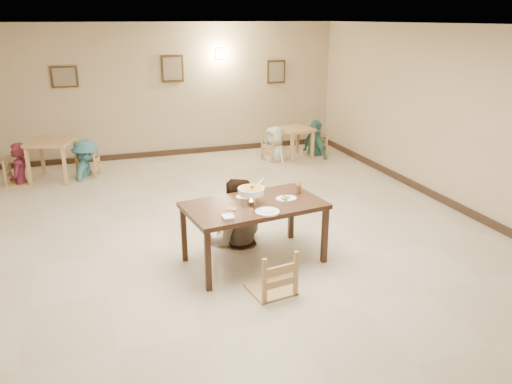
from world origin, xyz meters
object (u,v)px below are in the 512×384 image
object	(u,v)px
bg_table_right	(295,134)
bg_diner_b	(84,140)
main_table	(254,209)
drink_glass	(298,188)
bg_chair_rl	(274,140)
bg_chair_lr	(86,154)
main_diner	(235,179)
bg_table_left	(51,147)
bg_diner_c	(274,127)
bg_diner_a	(15,143)
chair_near	(271,250)
bg_chair_ll	(17,159)
curry_warmer	(251,191)
chair_far	(233,208)
bg_diner_d	(316,120)
bg_chair_rr	(316,136)

from	to	relation	value
bg_table_right	bg_diner_b	xyz separation A→B (m)	(-4.60, -0.04, 0.21)
main_table	bg_table_right	xyz separation A→B (m)	(2.56, 4.68, -0.18)
drink_glass	bg_chair_rl	size ratio (longest dim) A/B	0.17
drink_glass	bg_chair_lr	size ratio (longest dim) A/B	0.17
bg_table_right	main_diner	bearing A→B (deg)	-123.20
main_diner	bg_diner_b	xyz separation A→B (m)	(-1.99, 3.95, -0.18)
bg_table_left	bg_diner_c	bearing A→B (deg)	-0.04
bg_diner_a	bg_chair_lr	bearing A→B (deg)	102.33
chair_near	bg_chair_ll	world-z (taller)	chair_near
bg_table_left	bg_diner_b	bearing A→B (deg)	0.57
curry_warmer	bg_diner_c	size ratio (longest dim) A/B	0.25
chair_far	main_diner	bearing A→B (deg)	-67.27
bg_chair_ll	bg_diner_b	xyz separation A→B (m)	(1.26, 0.06, 0.28)
bg_table_left	bg_diner_b	xyz separation A→B (m)	(0.63, 0.01, 0.10)
main_table	bg_table_right	bearing A→B (deg)	53.37
chair_near	main_diner	xyz separation A→B (m)	(-0.00, 1.48, 0.43)
curry_warmer	drink_glass	size ratio (longest dim) A/B	2.35
curry_warmer	bg_chair_lr	xyz separation A→B (m)	(-2.00, 4.65, -0.53)
curry_warmer	bg_diner_d	distance (m)	5.67
bg_table_right	bg_diner_c	world-z (taller)	bg_diner_c
curry_warmer	drink_glass	xyz separation A→B (m)	(0.73, 0.20, -0.10)
bg_table_left	bg_chair_rl	bearing A→B (deg)	-0.04
chair_far	main_diner	size ratio (longest dim) A/B	0.52
chair_near	drink_glass	xyz separation A→B (m)	(0.75, 0.97, 0.37)
main_table	curry_warmer	distance (m)	0.26
curry_warmer	chair_far	bearing A→B (deg)	92.15
drink_glass	bg_diner_c	bearing A→B (deg)	73.34
bg_diner_c	drink_glass	bearing A→B (deg)	-37.60
main_table	curry_warmer	bearing A→B (deg)	-170.77
bg_chair_ll	main_table	bearing A→B (deg)	-137.93
bg_diner_d	bg_diner_b	bearing A→B (deg)	84.33
chair_far	main_table	bearing A→B (deg)	-76.18
chair_far	bg_chair_ll	xyz separation A→B (m)	(-3.23, 3.83, 0.01)
bg_chair_rl	bg_chair_rr	size ratio (longest dim) A/B	1.00
bg_diner_a	chair_far	bearing A→B (deg)	49.76
bg_diner_d	bg_table_left	bearing A→B (deg)	84.31
chair_near	curry_warmer	size ratio (longest dim) A/B	2.80
bg_chair_lr	bg_table_left	bearing A→B (deg)	-75.62
bg_chair_lr	bg_diner_c	world-z (taller)	bg_diner_c
curry_warmer	bg_chair_rl	bearing A→B (deg)	66.02
bg_table_right	bg_diner_c	distance (m)	0.58
chair_near	bg_table_left	distance (m)	6.02
curry_warmer	bg_diner_b	world-z (taller)	bg_diner_b
bg_diner_c	bg_diner_b	bearing A→B (deg)	-111.07
bg_diner_c	bg_table_left	bearing A→B (deg)	-110.98
bg_chair_ll	bg_chair_rr	size ratio (longest dim) A/B	1.07
bg_chair_lr	bg_diner_d	distance (m)	5.15
chair_far	bg_table_left	world-z (taller)	chair_far
bg_table_right	bg_chair_rr	world-z (taller)	bg_chair_rr
drink_glass	bg_diner_a	distance (m)	5.94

